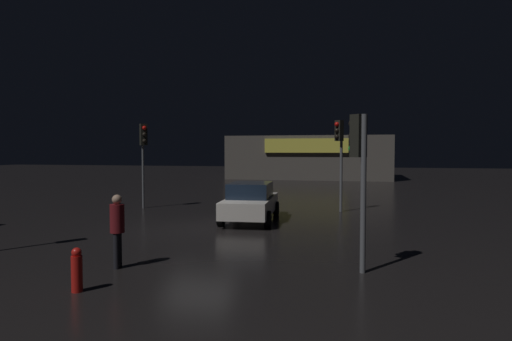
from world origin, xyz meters
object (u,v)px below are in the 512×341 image
object	(u,v)px
traffic_signal_opposite	(340,145)
car_far	(251,201)
traffic_signal_main	(143,144)
pedestrian	(117,225)
store_building	(311,157)
fire_hydrant	(77,270)
traffic_signal_cross_right	(359,157)

from	to	relation	value
traffic_signal_opposite	car_far	bearing A→B (deg)	-135.26
traffic_signal_opposite	car_far	distance (m)	5.29
traffic_signal_main	traffic_signal_opposite	distance (m)	9.36
traffic_signal_opposite	pedestrian	size ratio (longest dim) A/B	2.37
pedestrian	store_building	bearing A→B (deg)	88.20
store_building	pedestrian	world-z (taller)	store_building
traffic_signal_opposite	pedestrian	xyz separation A→B (m)	(-4.87, -10.96, -2.04)
pedestrian	fire_hydrant	world-z (taller)	pedestrian
traffic_signal_main	store_building	bearing A→B (deg)	77.92
store_building	pedestrian	xyz separation A→B (m)	(-1.14, -36.30, -1.08)
traffic_signal_main	pedestrian	xyz separation A→B (m)	(4.45, -10.17, -2.11)
store_building	car_far	xyz separation A→B (m)	(0.35, -28.70, -1.34)
traffic_signal_cross_right	fire_hydrant	distance (m)	6.53
car_far	pedestrian	world-z (taller)	pedestrian
car_far	pedestrian	size ratio (longest dim) A/B	2.57
traffic_signal_cross_right	store_building	bearing A→B (deg)	97.25
traffic_signal_main	pedestrian	distance (m)	11.30
store_building	traffic_signal_opposite	bearing A→B (deg)	-81.62
traffic_signal_cross_right	car_far	xyz separation A→B (m)	(-4.15, 6.67, -1.89)
car_far	fire_hydrant	world-z (taller)	car_far
traffic_signal_main	car_far	distance (m)	6.89
traffic_signal_opposite	fire_hydrant	xyz separation A→B (m)	(-4.74, -12.75, -2.64)
traffic_signal_main	traffic_signal_opposite	xyz separation A→B (m)	(9.33, 0.79, -0.07)
traffic_signal_main	fire_hydrant	world-z (taller)	traffic_signal_main
traffic_signal_opposite	pedestrian	distance (m)	12.17
traffic_signal_main	traffic_signal_opposite	bearing A→B (deg)	4.86
store_building	pedestrian	bearing A→B (deg)	-91.80
car_far	fire_hydrant	distance (m)	9.50
traffic_signal_cross_right	pedestrian	world-z (taller)	traffic_signal_cross_right
traffic_signal_opposite	pedestrian	bearing A→B (deg)	-113.97
car_far	fire_hydrant	size ratio (longest dim) A/B	5.11
store_building	car_far	distance (m)	28.73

